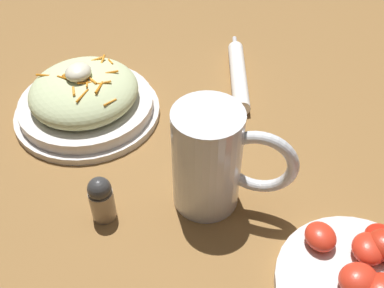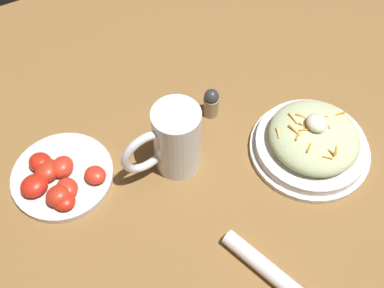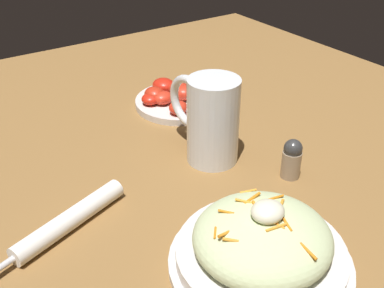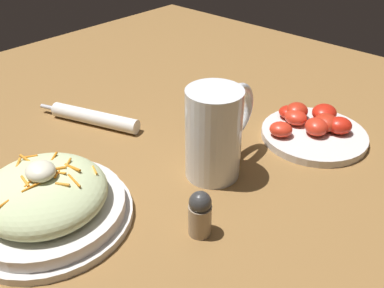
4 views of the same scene
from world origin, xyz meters
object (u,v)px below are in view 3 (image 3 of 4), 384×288
tomato_plate (176,98)px  salad_plate (261,246)px  beer_mug (210,123)px  napkin_roll (69,220)px  salt_shaker (292,158)px

tomato_plate → salad_plate: bearing=-109.7°
beer_mug → napkin_roll: beer_mug is taller
tomato_plate → salt_shaker: bearing=-87.9°
tomato_plate → beer_mug: bearing=-106.7°
beer_mug → salt_shaker: (0.08, -0.12, -0.03)m
salad_plate → beer_mug: size_ratio=1.51×
salad_plate → tomato_plate: salad_plate is taller
salad_plate → napkin_roll: salad_plate is taller
tomato_plate → napkin_roll: bearing=-143.5°
napkin_roll → salt_shaker: 0.36m
napkin_roll → tomato_plate: (0.34, 0.25, 0.00)m
salad_plate → napkin_roll: 0.27m
salad_plate → beer_mug: (0.10, 0.25, 0.03)m
beer_mug → salt_shaker: bearing=-58.3°
napkin_roll → salt_shaker: size_ratio=3.13×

